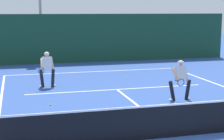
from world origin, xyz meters
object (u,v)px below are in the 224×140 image
at_px(player_far, 47,68).
at_px(tennis_ball, 126,78).
at_px(player_near, 180,78).
at_px(tennis_ball_extra, 50,105).

bearing_deg(player_far, tennis_ball, -164.21).
bearing_deg(player_near, tennis_ball_extra, -7.56).
height_order(player_near, player_far, player_far).
bearing_deg(player_near, player_far, -41.04).
height_order(tennis_ball, tennis_ball_extra, same).
relative_size(player_far, tennis_ball_extra, 25.08).
bearing_deg(tennis_ball_extra, tennis_ball, 45.50).
bearing_deg(player_near, tennis_ball, -83.37).
bearing_deg(tennis_ball, tennis_ball_extra, -134.50).
distance_m(player_near, tennis_ball, 5.00).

